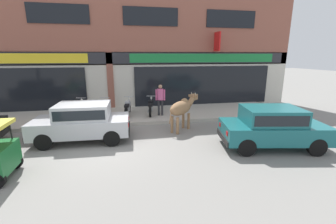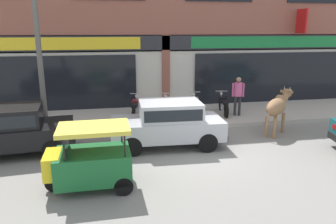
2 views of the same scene
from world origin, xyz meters
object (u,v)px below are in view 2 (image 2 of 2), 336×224
(auto_rickshaw, at_px, (90,162))
(motorcycle_1, at_px, (166,108))
(motorcycle_0, at_px, (135,108))
(utility_pole, at_px, (40,57))
(pedestrian, at_px, (238,92))
(cow, at_px, (277,107))
(car_1, at_px, (10,129))
(motorcycle_3, at_px, (223,105))
(car_0, at_px, (168,121))
(motorcycle_2, at_px, (196,106))

(auto_rickshaw, distance_m, motorcycle_1, 6.09)
(motorcycle_0, height_order, utility_pole, utility_pole)
(motorcycle_1, height_order, pedestrian, pedestrian)
(cow, relative_size, pedestrian, 1.08)
(auto_rickshaw, height_order, utility_pole, utility_pole)
(car_1, bearing_deg, auto_rickshaw, -47.44)
(motorcycle_3, bearing_deg, car_0, -134.78)
(cow, xyz_separation_m, motorcycle_3, (-1.07, 2.47, -0.45))
(cow, relative_size, auto_rickshaw, 0.86)
(auto_rickshaw, height_order, motorcycle_3, auto_rickshaw)
(car_1, height_order, motorcycle_1, car_1)
(motorcycle_0, distance_m, motorcycle_3, 3.72)
(motorcycle_2, bearing_deg, cow, -47.43)
(car_1, relative_size, pedestrian, 2.32)
(car_0, xyz_separation_m, motorcycle_0, (-0.77, 3.10, -0.26))
(motorcycle_3, bearing_deg, auto_rickshaw, -134.03)
(motorcycle_2, distance_m, motorcycle_3, 1.21)
(car_0, height_order, motorcycle_2, car_0)
(cow, distance_m, car_0, 4.05)
(car_1, bearing_deg, motorcycle_2, 23.93)
(car_0, relative_size, auto_rickshaw, 1.83)
(car_0, relative_size, motorcycle_3, 2.03)
(auto_rickshaw, bearing_deg, motorcycle_2, 53.46)
(motorcycle_2, xyz_separation_m, motorcycle_3, (1.21, -0.02, 0.00))
(car_0, bearing_deg, car_1, 178.50)
(motorcycle_2, bearing_deg, utility_pole, -168.52)
(cow, height_order, motorcycle_3, cow)
(car_1, distance_m, pedestrian, 8.50)
(pedestrian, height_order, utility_pole, utility_pole)
(car_1, xyz_separation_m, utility_pole, (0.70, 1.69, 1.94))
(cow, distance_m, motorcycle_2, 3.41)
(car_0, height_order, auto_rickshaw, auto_rickshaw)
(auto_rickshaw, distance_m, motorcycle_0, 5.79)
(utility_pole, bearing_deg, motorcycle_2, 11.48)
(car_0, xyz_separation_m, pedestrian, (3.41, 2.60, 0.34))
(motorcycle_0, relative_size, motorcycle_1, 0.99)
(motorcycle_0, bearing_deg, motorcycle_3, -2.06)
(cow, height_order, pedestrian, pedestrian)
(auto_rickshaw, bearing_deg, motorcycle_0, 74.47)
(cow, height_order, car_0, cow)
(motorcycle_2, height_order, pedestrian, pedestrian)
(cow, xyz_separation_m, motorcycle_2, (-2.29, 2.49, -0.45))
(motorcycle_3, height_order, pedestrian, pedestrian)
(motorcycle_0, distance_m, motorcycle_1, 1.27)
(motorcycle_3, relative_size, pedestrian, 1.13)
(car_1, bearing_deg, motorcycle_3, 20.34)
(motorcycle_0, bearing_deg, pedestrian, -6.79)
(cow, height_order, motorcycle_0, cow)
(car_1, bearing_deg, cow, 2.44)
(car_0, height_order, motorcycle_1, car_0)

